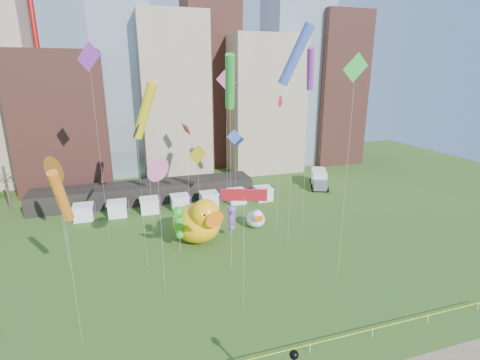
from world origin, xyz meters
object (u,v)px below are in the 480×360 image
object	(u,v)px
seahorse_green	(179,220)
small_duck	(256,219)
seahorse_purple	(232,216)
box_truck	(319,179)
big_duck	(198,221)

from	to	relation	value
seahorse_green	small_duck	bearing A→B (deg)	43.26
seahorse_purple	box_truck	bearing A→B (deg)	40.61
small_duck	seahorse_green	distance (m)	12.92
big_duck	small_duck	distance (m)	9.38
small_duck	seahorse_purple	distance (m)	5.51
big_duck	small_duck	world-z (taller)	big_duck
seahorse_purple	small_duck	bearing A→B (deg)	33.85
small_duck	seahorse_purple	size ratio (longest dim) A/B	0.82
big_duck	seahorse_purple	size ratio (longest dim) A/B	1.90
seahorse_green	big_duck	bearing A→B (deg)	60.48
seahorse_green	seahorse_purple	size ratio (longest dim) A/B	1.26
big_duck	small_duck	size ratio (longest dim) A/B	2.32
small_duck	box_truck	size ratio (longest dim) A/B	0.50
seahorse_green	box_truck	xyz separation A→B (m)	(30.88, 19.38, -2.71)
big_duck	box_truck	xyz separation A→B (m)	(28.05, 17.23, -1.33)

